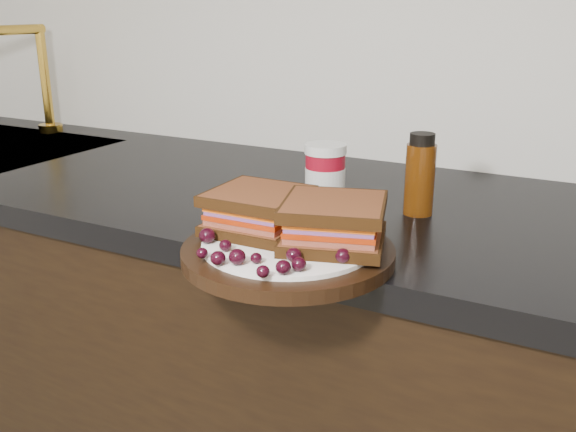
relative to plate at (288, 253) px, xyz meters
The scene contains 30 objects.
countertop 0.30m from the plate, 73.47° to the left, with size 3.98×0.60×0.04m, color black.
faucet 1.09m from the plate, 153.29° to the left, with size 0.06×0.22×0.28m, color gold, non-canonical shape.
plate is the anchor object (origin of this frame).
sandwich_left 0.08m from the plate, 159.11° to the left, with size 0.12×0.12×0.06m, color brown, non-canonical shape.
sandwich_right 0.07m from the plate, 21.25° to the left, with size 0.13×0.13×0.06m, color brown, non-canonical shape.
grape_0 0.11m from the plate, 150.55° to the right, with size 0.02×0.02×0.02m, color black.
grape_1 0.09m from the plate, 130.24° to the right, with size 0.02×0.02×0.01m, color black.
grape_2 0.12m from the plate, 124.05° to the right, with size 0.01×0.01×0.01m, color black.
grape_3 0.12m from the plate, 109.24° to the right, with size 0.02×0.02×0.02m, color black.
grape_4 0.10m from the plate, 100.83° to the right, with size 0.02×0.02×0.02m, color black.
grape_5 0.08m from the plate, 90.00° to the right, with size 0.01×0.01×0.01m, color black.
grape_6 0.12m from the plate, 75.96° to the right, with size 0.02×0.02×0.01m, color black.
grape_7 0.11m from the plate, 64.90° to the right, with size 0.02×0.02×0.02m, color black.
grape_8 0.10m from the plate, 54.31° to the right, with size 0.02×0.02×0.02m, color black.
grape_9 0.07m from the plate, 55.94° to the right, with size 0.02×0.02×0.02m, color black.
grape_10 0.10m from the plate, 18.41° to the right, with size 0.02×0.02×0.02m, color black.
grape_11 0.08m from the plate, 19.70° to the right, with size 0.02×0.02×0.02m, color black.
grape_12 0.08m from the plate, ahead, with size 0.02×0.02×0.02m, color black.
grape_13 0.09m from the plate, 27.62° to the left, with size 0.02×0.02×0.02m, color black.
grape_14 0.07m from the plate, 36.59° to the left, with size 0.02×0.02×0.02m, color black.
grape_15 0.06m from the plate, 136.09° to the left, with size 0.02×0.02×0.02m, color black.
grape_16 0.07m from the plate, 150.05° to the left, with size 0.02×0.02×0.02m, color black.
grape_17 0.08m from the plate, 166.42° to the left, with size 0.02×0.02×0.02m, color black.
grape_18 0.09m from the plate, behind, with size 0.02×0.02×0.02m, color black.
grape_19 0.09m from the plate, behind, with size 0.02×0.02×0.02m, color black.
grape_20 0.06m from the plate, 147.52° to the left, with size 0.02×0.02×0.02m, color black.
grape_21 0.06m from the plate, 156.77° to the left, with size 0.02×0.02×0.01m, color black.
grape_22 0.07m from the plate, behind, with size 0.02×0.02×0.01m, color black.
condiment_jar 0.26m from the plate, 104.03° to the left, with size 0.07×0.07×0.10m, color maroon.
oil_bottle 0.29m from the plate, 71.00° to the left, with size 0.05×0.05×0.13m, color #462107.
Camera 1 is at (0.28, 0.72, 1.22)m, focal length 40.00 mm.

